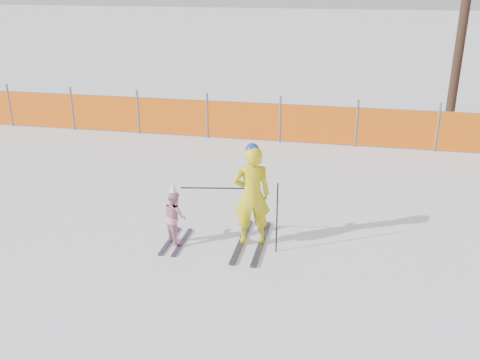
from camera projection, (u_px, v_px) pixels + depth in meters
name	position (u px, v px, depth m)	size (l,w,h in m)	color
ground	(234.00, 246.00, 8.98)	(120.00, 120.00, 0.00)	white
adult	(252.00, 195.00, 8.75)	(0.71, 1.59, 1.78)	black
child	(175.00, 216.00, 8.92)	(0.56, 1.00, 1.09)	black
ski_poles	(247.00, 204.00, 8.65)	(1.61, 0.21, 1.22)	black
safety_fence	(214.00, 118.00, 14.56)	(16.42, 0.06, 1.25)	#595960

